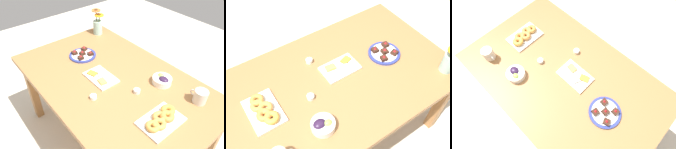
{
  "view_description": "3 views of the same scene",
  "coord_description": "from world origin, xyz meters",
  "views": [
    {
      "loc": [
        -1.01,
        0.83,
        1.81
      ],
      "look_at": [
        0.0,
        0.0,
        0.78
      ],
      "focal_mm": 35.0,
      "sensor_mm": 36.0,
      "label": 1
    },
    {
      "loc": [
        -0.6,
        -0.87,
        2.05
      ],
      "look_at": [
        0.0,
        0.0,
        0.78
      ],
      "focal_mm": 40.0,
      "sensor_mm": 36.0,
      "label": 2
    },
    {
      "loc": [
        0.41,
        -0.42,
        1.99
      ],
      "look_at": [
        0.0,
        0.0,
        0.78
      ],
      "focal_mm": 28.0,
      "sensor_mm": 36.0,
      "label": 3
    }
  ],
  "objects": [
    {
      "name": "jam_cup_berry",
      "position": [
        -0.23,
        -0.04,
        0.76
      ],
      "size": [
        0.05,
        0.05,
        0.03
      ],
      "color": "white",
      "rests_on": "dining_table"
    },
    {
      "name": "ground_plane",
      "position": [
        0.0,
        0.0,
        0.0
      ],
      "size": [
        6.0,
        6.0,
        0.0
      ],
      "primitive_type": "plane",
      "color": "beige"
    },
    {
      "name": "coffee_mug",
      "position": [
        -0.57,
        -0.3,
        0.79
      ],
      "size": [
        0.12,
        0.09,
        0.1
      ],
      "color": "beige",
      "rests_on": "dining_table"
    },
    {
      "name": "grape_bowl",
      "position": [
        -0.28,
        -0.25,
        0.77
      ],
      "size": [
        0.14,
        0.14,
        0.07
      ],
      "color": "white",
      "rests_on": "dining_table"
    },
    {
      "name": "dining_table",
      "position": [
        0.0,
        0.0,
        0.65
      ],
      "size": [
        1.6,
        1.0,
        0.74
      ],
      "color": "#9E6B3D",
      "rests_on": "ground_plane"
    },
    {
      "name": "cheese_platter",
      "position": [
        0.06,
        0.07,
        0.75
      ],
      "size": [
        0.26,
        0.17,
        0.03
      ],
      "color": "white",
      "rests_on": "dining_table"
    },
    {
      "name": "jam_cup_honey",
      "position": [
        -0.09,
        0.24,
        0.76
      ],
      "size": [
        0.05,
        0.05,
        0.03
      ],
      "color": "white",
      "rests_on": "dining_table"
    },
    {
      "name": "croissant_platter",
      "position": [
        -0.52,
        0.03,
        0.76
      ],
      "size": [
        0.19,
        0.28,
        0.05
      ],
      "color": "white",
      "rests_on": "dining_table"
    },
    {
      "name": "dessert_plate",
      "position": [
        0.41,
        -0.0,
        0.75
      ],
      "size": [
        0.23,
        0.23,
        0.05
      ],
      "color": "navy",
      "rests_on": "dining_table"
    }
  ]
}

